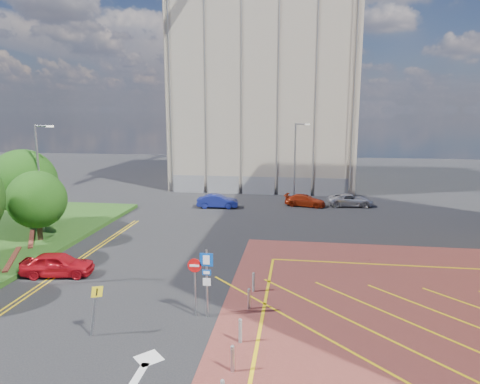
% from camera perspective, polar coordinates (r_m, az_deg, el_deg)
% --- Properties ---
extents(ground, '(140.00, 140.00, 0.00)m').
position_cam_1_polar(ground, '(19.70, -6.50, -17.40)').
color(ground, black).
rests_on(ground, ground).
extents(tree_c, '(4.00, 4.00, 4.90)m').
position_cam_1_polar(tree_c, '(32.83, -25.45, -0.92)').
color(tree_c, '#3D2B1C').
rests_on(tree_c, grass_bed).
extents(tree_d, '(5.00, 5.00, 6.08)m').
position_cam_1_polar(tree_d, '(36.83, -26.90, 1.21)').
color(tree_d, '#3D2B1C').
rests_on(tree_d, grass_bed).
extents(lamp_left_far, '(1.53, 0.16, 8.00)m').
position_cam_1_polar(lamp_left_far, '(34.74, -25.12, 2.17)').
color(lamp_left_far, '#9EA0A8').
rests_on(lamp_left_far, grass_bed).
extents(lamp_back, '(1.53, 0.16, 8.00)m').
position_cam_1_polar(lamp_back, '(45.04, 7.43, 4.50)').
color(lamp_back, '#9EA0A8').
rests_on(lamp_back, ground).
extents(sign_cluster, '(1.17, 0.12, 3.20)m').
position_cam_1_polar(sign_cluster, '(19.67, -5.05, -11.12)').
color(sign_cluster, '#9EA0A8').
rests_on(sign_cluster, ground).
extents(warning_sign, '(0.65, 0.40, 2.25)m').
position_cam_1_polar(warning_sign, '(19.17, -18.77, -14.01)').
color(warning_sign, '#9EA0A8').
rests_on(warning_sign, ground).
extents(bollard_row, '(0.14, 11.14, 0.90)m').
position_cam_1_polar(bollard_row, '(17.64, -0.29, -19.21)').
color(bollard_row, '#9EA0A8').
rests_on(bollard_row, forecourt).
extents(construction_building, '(21.20, 19.20, 22.00)m').
position_cam_1_polar(construction_building, '(56.96, 3.54, 12.58)').
color(construction_building, '#B1A391').
rests_on(construction_building, ground).
extents(construction_fence, '(21.60, 0.06, 2.00)m').
position_cam_1_polar(construction_fence, '(47.63, 3.65, 0.83)').
color(construction_fence, gray).
rests_on(construction_fence, ground).
extents(car_red_left, '(4.18, 2.24, 1.35)m').
position_cam_1_polar(car_red_left, '(26.77, -23.14, -8.84)').
color(car_red_left, red).
rests_on(car_red_left, ground).
extents(car_blue_back, '(4.01, 1.65, 1.29)m').
position_cam_1_polar(car_blue_back, '(41.29, -3.01, -1.23)').
color(car_blue_back, navy).
rests_on(car_blue_back, ground).
extents(car_red_back, '(4.18, 2.31, 1.15)m').
position_cam_1_polar(car_red_back, '(42.40, 8.67, -1.12)').
color(car_red_back, '#A2270D').
rests_on(car_red_back, ground).
extents(car_silver_back, '(4.53, 2.36, 1.22)m').
position_cam_1_polar(car_silver_back, '(43.32, 14.46, -1.04)').
color(car_silver_back, '#ACACB3').
rests_on(car_silver_back, ground).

